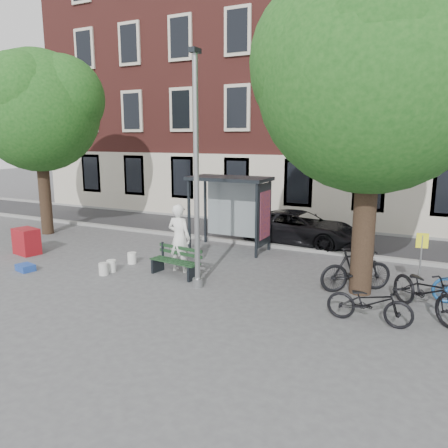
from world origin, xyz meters
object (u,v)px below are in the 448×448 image
car_dark (299,228)px  red_stand (27,241)px  painter (179,238)px  notice_sign (421,253)px  bench (176,263)px  lamppost (196,184)px  bike_a (369,302)px  bike_c (426,291)px  bus_shelter (241,197)px  bike_d (356,269)px

car_dark → red_stand: 9.80m
painter → notice_sign: size_ratio=1.23×
painter → bench: size_ratio=1.23×
lamppost → bike_a: size_ratio=3.37×
lamppost → bike_c: 6.02m
red_stand → bus_shelter: bearing=30.7°
bus_shelter → bike_d: bearing=-29.5°
bus_shelter → bike_a: size_ratio=1.57×
bike_c → notice_sign: notice_sign is taller
painter → red_stand: (-5.79, -0.69, -0.57)m
lamppost → bike_d: lamppost is taller
bus_shelter → bike_a: bus_shelter is taller
car_dark → red_stand: (-7.98, -5.69, -0.17)m
bus_shelter → painter: 3.29m
painter → bike_c: (6.76, -0.33, -0.45)m
bench → bike_c: size_ratio=0.77×
bench → bike_c: bike_c is taller
bike_a → bike_d: (-0.63, 1.95, 0.11)m
bench → red_stand: 5.92m
painter → bike_c: 6.78m
car_dark → bike_a: bearing=-147.2°
bus_shelter → bench: 3.85m
bus_shelter → car_dark: bus_shelter is taller
bike_d → red_stand: bike_d is taller
painter → bike_a: painter is taller
bike_c → notice_sign: 1.30m
bus_shelter → bike_a: 6.94m
painter → bike_c: painter is taller
bench → red_stand: (-5.91, -0.30, 0.07)m
bike_a → bike_d: bearing=18.6°
bench → bike_a: (5.57, -0.99, 0.10)m
bike_a → notice_sign: bearing=-20.9°
bike_a → bike_c: (1.06, 1.05, 0.09)m
bus_shelter → painter: bus_shelter is taller
notice_sign → bus_shelter: bearing=149.3°
bike_c → car_dark: car_dark is taller
bench → notice_sign: (6.43, 1.20, 0.78)m
red_stand → notice_sign: size_ratio=0.54×
car_dark → bench: bearing=163.0°
red_stand → notice_sign: notice_sign is taller
bench → bus_shelter: bearing=90.4°
bus_shelter → bike_c: bearing=-29.1°
notice_sign → bench: bearing=-179.1°
lamppost → bike_a: lamppost is taller
car_dark → bike_d: bearing=-143.0°
bike_c → lamppost: bearing=144.8°
bike_a → bike_c: bike_c is taller
bus_shelter → car_dark: bearing=49.8°
painter → notice_sign: bearing=-170.7°
bus_shelter → bike_a: (5.10, -4.48, -1.44)m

